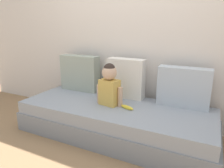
# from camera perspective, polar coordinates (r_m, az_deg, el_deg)

# --- Properties ---
(ground_plane) EXTENTS (12.00, 12.00, 0.00)m
(ground_plane) POSITION_cam_1_polar(r_m,az_deg,el_deg) (2.55, 0.68, -13.58)
(ground_plane) COLOR #93704C
(back_wall) EXTENTS (5.45, 0.10, 2.40)m
(back_wall) POSITION_cam_1_polar(r_m,az_deg,el_deg) (2.74, 6.01, 14.62)
(back_wall) COLOR silver
(back_wall) RESTS_ON ground
(couch) EXTENTS (2.25, 0.86, 0.37)m
(couch) POSITION_cam_1_polar(r_m,az_deg,el_deg) (2.47, 0.69, -9.90)
(couch) COLOR gray
(couch) RESTS_ON ground
(throw_pillow_left) EXTENTS (0.56, 0.16, 0.49)m
(throw_pillow_left) POSITION_cam_1_polar(r_m,az_deg,el_deg) (2.94, -8.81, 3.02)
(throw_pillow_left) COLOR #99A393
(throw_pillow_left) RESTS_ON couch
(throw_pillow_center) EXTENTS (0.46, 0.16, 0.49)m
(throw_pillow_center) POSITION_cam_1_polar(r_m,az_deg,el_deg) (2.61, 3.87, 1.60)
(throw_pillow_center) COLOR silver
(throw_pillow_center) RESTS_ON couch
(throw_pillow_right) EXTENTS (0.57, 0.16, 0.44)m
(throw_pillow_right) POSITION_cam_1_polar(r_m,az_deg,el_deg) (2.45, 19.13, -0.80)
(throw_pillow_right) COLOR #B2BCC6
(throw_pillow_right) RESTS_ON couch
(toddler) EXTENTS (0.33, 0.18, 0.48)m
(toddler) POSITION_cam_1_polar(r_m,az_deg,el_deg) (2.34, -0.75, -0.09)
(toddler) COLOR gold
(toddler) RESTS_ON couch
(banana) EXTENTS (0.18, 0.09, 0.04)m
(banana) POSITION_cam_1_polar(r_m,az_deg,el_deg) (2.29, 4.19, -6.41)
(banana) COLOR yellow
(banana) RESTS_ON couch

